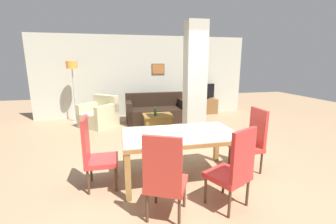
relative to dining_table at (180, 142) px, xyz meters
The scene contains 15 objects.
ground_plane 0.61m from the dining_table, ahead, with size 18.00×18.00×0.00m, color #A4815F.
back_wall 4.60m from the dining_table, 89.98° to the left, with size 7.20×0.09×2.70m.
divider_pillar 1.89m from the dining_table, 63.59° to the left, with size 0.44×0.39×2.70m.
dining_table is the anchor object (origin of this frame).
dining_chair_head_right 1.26m from the dining_table, ahead, with size 0.46×0.46×1.08m.
dining_chair_head_left 1.29m from the dining_table, behind, with size 0.46×0.46×1.08m.
dining_chair_near_right 1.01m from the dining_table, 63.96° to the right, with size 0.62×0.62×1.08m.
dining_chair_near_left 1.03m from the dining_table, 115.47° to the right, with size 0.61×0.61×1.08m.
sofa 3.66m from the dining_table, 86.22° to the left, with size 1.86×0.92×0.87m.
armchair 3.75m from the dining_table, 113.20° to the left, with size 1.20×1.20×0.88m.
coffee_table 2.65m from the dining_table, 87.54° to the left, with size 0.78×0.57×0.44m.
bottle 2.53m from the dining_table, 89.34° to the left, with size 0.07×0.07×0.23m.
tv_stand 4.74m from the dining_table, 64.44° to the left, with size 1.06×0.40×0.54m.
tv_screen 4.73m from the dining_table, 64.44° to the left, with size 0.95×0.28×0.54m.
floor_lamp 4.67m from the dining_table, 118.87° to the left, with size 0.32×0.32×1.87m.
Camera 1 is at (-0.92, -3.22, 1.84)m, focal length 24.00 mm.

